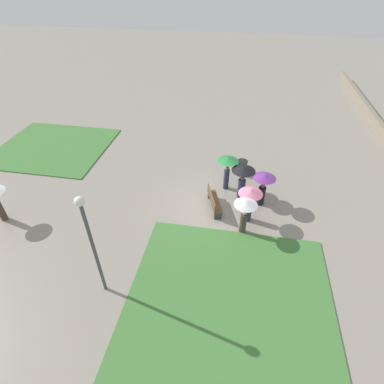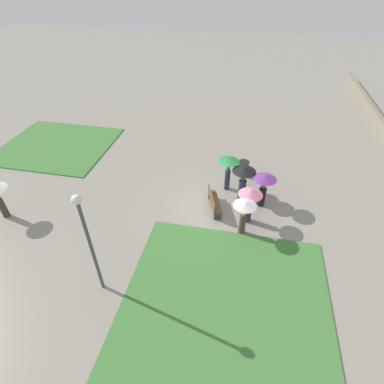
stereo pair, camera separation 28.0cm
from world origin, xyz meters
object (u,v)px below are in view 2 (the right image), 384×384
Objects in this scene: crowd_person_black at (243,177)px; trash_bin at (243,168)px; crowd_person_purple at (264,185)px; crowd_person_green at (228,166)px; crowd_person_pink at (250,199)px; park_bench at (214,201)px; crowd_person_white at (244,210)px; lamp_post at (87,234)px.

trash_bin is at bearing -36.28° from crowd_person_black.
crowd_person_black is at bearing -104.01° from crowd_person_purple.
crowd_person_pink is (-2.32, -1.22, -0.14)m from crowd_person_green.
crowd_person_black reaches higher than park_bench.
trash_bin is at bearing -102.46° from crowd_person_green.
trash_bin is 0.47× the size of crowd_person_pink.
crowd_person_green reaches higher than crowd_person_pink.
crowd_person_black is 1.09m from crowd_person_purple.
crowd_person_white is at bearing -13.05° from crowd_person_purple.
crowd_person_white is (3.94, -4.97, -1.51)m from lamp_post.
crowd_person_green is (1.76, -0.48, 0.98)m from park_bench.
crowd_person_pink reaches higher than park_bench.
crowd_person_purple is (2.16, -0.82, -0.09)m from crowd_person_white.
lamp_post is 2.48× the size of crowd_person_pink.
crowd_person_pink is at bearing -173.38° from trash_bin.
lamp_post reaches higher than park_bench.
park_bench is at bearing 98.61° from crowd_person_white.
crowd_person_purple is at bearing -149.41° from crowd_person_black.
crowd_person_white is (-2.57, -0.20, 0.08)m from crowd_person_black.
lamp_post is 8.56m from crowd_person_purple.
crowd_person_white is at bearing 109.23° from crowd_person_pink.
crowd_person_black is at bearing -66.72° from park_bench.
crowd_person_green is 1.04m from crowd_person_black.
lamp_post reaches higher than crowd_person_pink.
crowd_person_black and crowd_person_white have the same top height.
crowd_person_pink is (-3.87, -0.45, 0.89)m from trash_bin.
park_bench is at bearing 13.85° from crowd_person_pink.
crowd_person_black is at bearing 56.28° from crowd_person_white.
crowd_person_purple is at bearing -90.26° from park_bench.
crowd_person_black is at bearing 157.57° from crowd_person_green.
crowd_person_pink is at bearing 131.77° from crowd_person_green.
crowd_person_black reaches higher than crowd_person_purple.
lamp_post is 5.25× the size of trash_bin.
crowd_person_green is (7.11, -3.95, -1.42)m from lamp_post.
trash_bin is at bearing 54.94° from crowd_person_white.
trash_bin is at bearing -51.34° from crowd_person_pink.
crowd_person_white reaches higher than trash_bin.
crowd_person_pink is at bearing -47.13° from lamp_post.
lamp_post is 8.22m from crowd_person_black.
crowd_person_purple is (-1.01, -1.84, -0.18)m from crowd_person_green.
crowd_person_purple is at bearing -157.29° from trash_bin.
park_bench is at bearing 159.31° from trash_bin.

